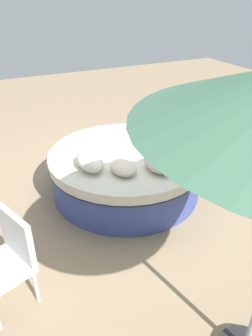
{
  "coord_description": "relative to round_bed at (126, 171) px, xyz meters",
  "views": [
    {
      "loc": [
        -3.79,
        1.85,
        2.79
      ],
      "look_at": [
        0.0,
        0.0,
        0.39
      ],
      "focal_mm": 34.24,
      "sensor_mm": 36.0,
      "label": 1
    }
  ],
  "objects": [
    {
      "name": "throw_pillow_1",
      "position": [
        -0.51,
        0.29,
        0.4
      ],
      "size": [
        0.43,
        0.32,
        0.15
      ],
      "primitive_type": "ellipsoid",
      "color": "beige",
      "rests_on": "round_bed"
    },
    {
      "name": "throw_pillow_3",
      "position": [
        -0.33,
        -0.48,
        0.41
      ],
      "size": [
        0.54,
        0.35,
        0.18
      ],
      "primitive_type": "ellipsoid",
      "color": "beige",
      "rests_on": "round_bed"
    },
    {
      "name": "throw_pillow_2",
      "position": [
        -0.65,
        -0.15,
        0.43
      ],
      "size": [
        0.48,
        0.33,
        0.21
      ],
      "primitive_type": "ellipsoid",
      "color": "beige",
      "rests_on": "round_bed"
    },
    {
      "name": "round_bed",
      "position": [
        0.0,
        0.0,
        0.0
      ],
      "size": [
        2.3,
        2.3,
        0.66
      ],
      "color": "#38478C",
      "rests_on": "ground_plane"
    },
    {
      "name": "ground_plane",
      "position": [
        0.0,
        0.0,
        -0.34
      ],
      "size": [
        16.0,
        16.0,
        0.0
      ],
      "primitive_type": "plane",
      "color": "#9E8466"
    },
    {
      "name": "throw_pillow_0",
      "position": [
        -0.2,
        0.63,
        0.42
      ],
      "size": [
        0.55,
        0.32,
        0.2
      ],
      "primitive_type": "ellipsoid",
      "color": "silver",
      "rests_on": "round_bed"
    },
    {
      "name": "patio_chair",
      "position": [
        -1.28,
        1.88,
        0.22
      ],
      "size": [
        0.66,
        0.65,
        0.98
      ],
      "rotation": [
        0.0,
        0.0,
        0.36
      ],
      "color": "#B7B7BC",
      "rests_on": "ground_plane"
    }
  ]
}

